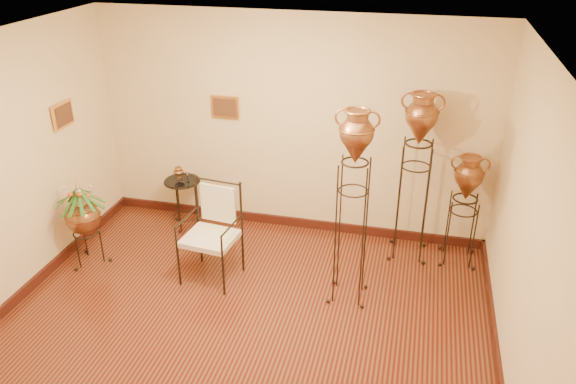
% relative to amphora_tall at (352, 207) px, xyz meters
% --- Properties ---
extents(ground, '(5.00, 5.00, 0.00)m').
position_rel_amphora_tall_xyz_m(ground, '(-0.97, -1.12, -1.10)').
color(ground, brown).
rests_on(ground, ground).
extents(room_shell, '(5.02, 5.02, 2.81)m').
position_rel_amphora_tall_xyz_m(room_shell, '(-0.98, -1.11, 0.63)').
color(room_shell, beige).
rests_on(room_shell, ground).
extents(amphora_tall, '(0.51, 0.51, 2.16)m').
position_rel_amphora_tall_xyz_m(amphora_tall, '(0.00, 0.00, 0.00)').
color(amphora_tall, black).
rests_on(amphora_tall, ground).
extents(amphora_mid, '(0.52, 0.52, 2.07)m').
position_rel_amphora_tall_xyz_m(amphora_mid, '(0.59, 1.03, -0.06)').
color(amphora_mid, black).
rests_on(amphora_mid, ground).
extents(amphora_short, '(0.43, 0.43, 1.38)m').
position_rel_amphora_tall_xyz_m(amphora_short, '(1.18, 1.03, -0.41)').
color(amphora_short, black).
rests_on(amphora_short, ground).
extents(planter_urn, '(0.71, 0.71, 1.16)m').
position_rel_amphora_tall_xyz_m(planter_urn, '(-3.12, -0.07, -0.46)').
color(planter_urn, black).
rests_on(planter_urn, ground).
extents(armchair, '(0.70, 0.66, 1.14)m').
position_rel_amphora_tall_xyz_m(armchair, '(-1.57, -0.03, -0.53)').
color(armchair, black).
rests_on(armchair, ground).
extents(side_table, '(0.53, 0.53, 0.85)m').
position_rel_amphora_tall_xyz_m(side_table, '(-2.35, 1.03, -0.75)').
color(side_table, black).
rests_on(side_table, ground).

